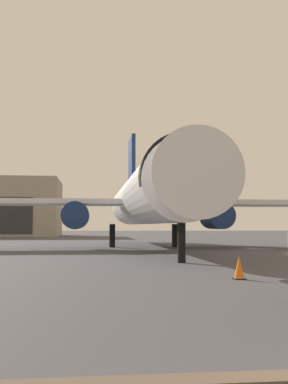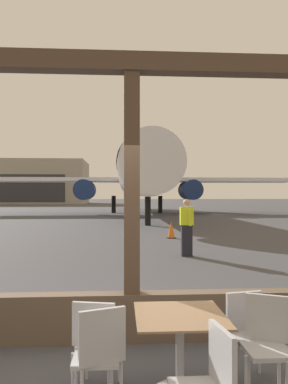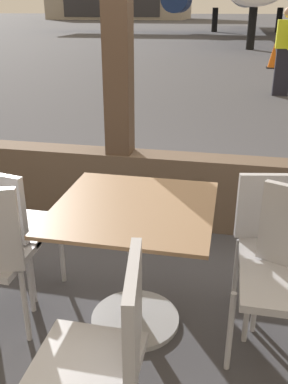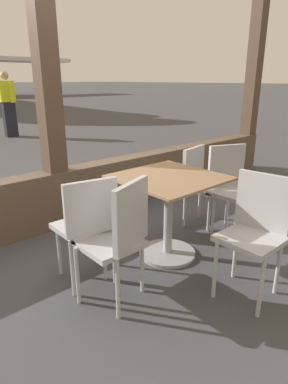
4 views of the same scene
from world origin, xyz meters
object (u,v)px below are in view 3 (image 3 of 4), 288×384
cafe_chair_window_right (107,350)px  traffic_cone (273,56)px  cafe_chair_window_left (273,237)px  ground_crew_worker (285,51)px  dining_table (135,255)px  cafe_chair_aisle_right (10,222)px

cafe_chair_window_right → traffic_cone: bearing=83.3°
cafe_chair_window_left → traffic_cone: (0.85, 11.93, -0.17)m
ground_crew_worker → traffic_cone: (0.16, 4.60, -0.55)m
dining_table → cafe_chair_aisle_right: bearing=173.6°
cafe_chair_aisle_right → traffic_cone: size_ratio=1.20×
ground_crew_worker → cafe_chair_aisle_right: bearing=-106.5°
cafe_chair_window_left → dining_table: bearing=-162.0°
dining_table → traffic_cone: bearing=82.5°
cafe_chair_window_right → cafe_chair_aisle_right: cafe_chair_window_right is taller
cafe_chair_window_right → cafe_chair_aisle_right: bearing=134.1°
dining_table → cafe_chair_window_left: cafe_chair_window_left is taller
ground_crew_worker → cafe_chair_window_right: bearing=-99.2°
cafe_chair_aisle_right → cafe_chair_window_right: bearing=-45.9°
cafe_chair_window_left → cafe_chair_window_right: bearing=-122.6°
cafe_chair_aisle_right → traffic_cone: bearing=78.9°
cafe_chair_window_left → ground_crew_worker: size_ratio=0.50×
traffic_cone → cafe_chair_window_right: bearing=-96.7°
cafe_chair_window_left → cafe_chair_aisle_right: 1.54m
dining_table → ground_crew_worker: (1.44, 7.58, 0.44)m
cafe_chair_window_left → cafe_chair_window_right: cafe_chair_window_right is taller
dining_table → ground_crew_worker: ground_crew_worker is taller
dining_table → ground_crew_worker: 7.73m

